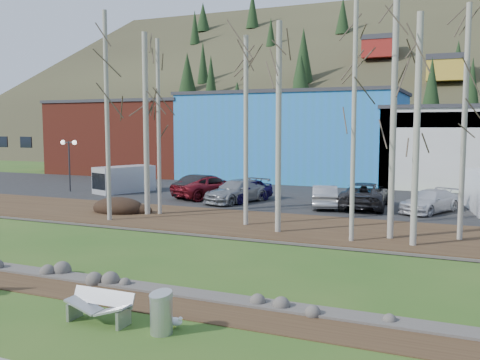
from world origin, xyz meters
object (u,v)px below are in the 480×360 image
at_px(car_5, 365,195).
at_px(car_6, 430,201).
at_px(bench_damaged, 100,306).
at_px(car_1, 211,187).
at_px(seagull, 176,321).
at_px(street_lamp, 69,151).
at_px(car_0, 204,186).
at_px(van_grey, 122,179).
at_px(car_2, 237,191).
at_px(car_3, 245,190).
at_px(litter_bin, 161,314).
at_px(car_4, 325,196).

distance_m(car_5, car_6, 3.80).
distance_m(bench_damaged, car_1, 23.40).
xyz_separation_m(seagull, street_lamp, (-21.42, 20.67, 3.04)).
bearing_deg(seagull, car_5, 97.65).
bearing_deg(bench_damaged, street_lamp, 132.24).
height_order(car_0, car_5, car_0).
bearing_deg(van_grey, car_2, 12.01).
distance_m(car_0, van_grey, 6.96).
xyz_separation_m(car_3, van_grey, (-10.37, 0.79, 0.23)).
bearing_deg(car_0, car_1, -176.88).
relative_size(litter_bin, car_5, 0.17).
bearing_deg(car_1, litter_bin, 139.73).
bearing_deg(car_6, car_4, -149.62).
height_order(bench_damaged, car_3, car_3).
xyz_separation_m(street_lamp, car_2, (14.11, -0.33, -2.34)).
relative_size(street_lamp, car_2, 0.77).
height_order(car_1, car_4, car_1).
relative_size(litter_bin, car_4, 0.23).
relative_size(street_lamp, car_4, 0.93).
distance_m(bench_damaged, car_5, 21.90).
bearing_deg(car_1, car_3, -167.28).
height_order(street_lamp, car_4, street_lamp).
distance_m(litter_bin, van_grey, 28.09).
relative_size(car_5, van_grey, 1.17).
height_order(bench_damaged, car_2, car_2).
height_order(car_2, car_3, car_3).
xyz_separation_m(car_0, car_1, (0.57, -0.10, -0.02)).
bearing_deg(car_5, car_4, 14.89).
bearing_deg(car_3, van_grey, -167.22).
relative_size(car_5, car_6, 1.25).
bearing_deg(seagull, car_2, 119.64).
relative_size(seagull, car_2, 0.09).
xyz_separation_m(litter_bin, car_0, (-10.25, 22.18, 0.45)).
height_order(bench_damaged, street_lamp, street_lamp).
distance_m(street_lamp, car_4, 20.11).
distance_m(litter_bin, car_3, 22.48).
xyz_separation_m(car_4, car_6, (6.07, 0.54, -0.04)).
bearing_deg(bench_damaged, litter_bin, -1.23).
bearing_deg(van_grey, litter_bin, -32.15).
relative_size(street_lamp, car_0, 0.81).
bearing_deg(car_1, van_grey, 25.21).
height_order(car_1, car_3, car_1).
bearing_deg(car_2, bench_damaged, -59.02).
relative_size(car_0, car_1, 0.87).
height_order(car_0, van_grey, van_grey).
bearing_deg(car_1, car_4, -161.77).
distance_m(seagull, van_grey, 27.85).
relative_size(car_1, car_4, 1.33).
bearing_deg(car_4, seagull, 78.82).
bearing_deg(car_0, car_3, 179.95).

